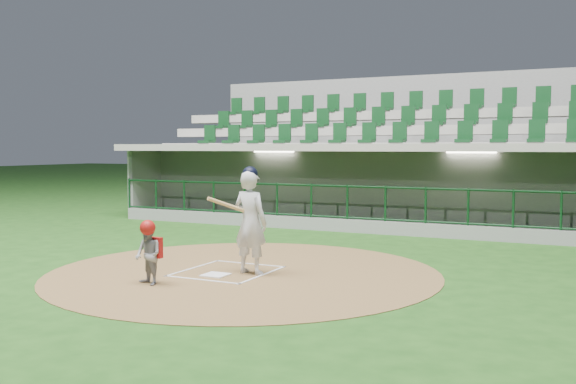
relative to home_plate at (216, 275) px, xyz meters
name	(u,v)px	position (x,y,z in m)	size (l,w,h in m)	color
ground	(236,269)	(0.00, 0.70, -0.02)	(120.00, 120.00, 0.00)	#194213
dirt_circle	(244,272)	(0.30, 0.50, -0.02)	(7.20, 7.20, 0.01)	brown
home_plate	(216,275)	(0.00, 0.00, 0.00)	(0.43, 0.43, 0.02)	white
batter_box_chalk	(227,271)	(0.00, 0.40, 0.00)	(1.55, 1.80, 0.01)	silver
dugout_structure	(372,193)	(0.08, 8.52, 0.94)	(16.40, 3.70, 3.00)	gray
seating_deck	(399,173)	(0.00, 11.61, 1.40)	(17.00, 6.72, 5.15)	slate
batter	(250,221)	(0.48, 0.42, 0.96)	(0.91, 0.91, 1.95)	silver
catcher	(148,252)	(-0.59, -1.15, 0.54)	(0.60, 0.54, 1.09)	gray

